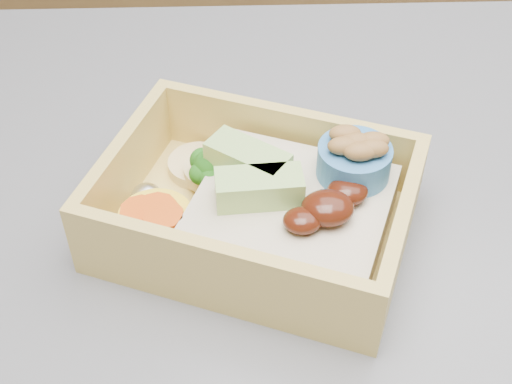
{
  "coord_description": "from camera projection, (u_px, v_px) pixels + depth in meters",
  "views": [
    {
      "loc": [
        0.11,
        -0.25,
        1.24
      ],
      "look_at": [
        0.12,
        0.04,
        0.95
      ],
      "focal_mm": 50.0,
      "sensor_mm": 36.0,
      "label": 1
    }
  ],
  "objects": [
    {
      "name": "bento_box",
      "position": [
        266.0,
        206.0,
        0.42
      ],
      "size": [
        0.21,
        0.18,
        0.07
      ],
      "rotation": [
        0.0,
        0.0,
        -0.37
      ],
      "color": "tan",
      "rests_on": "island"
    }
  ]
}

